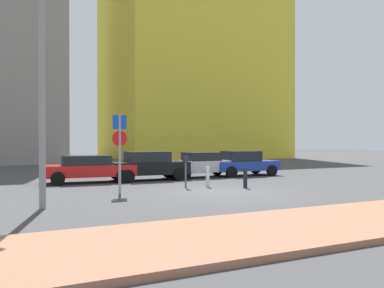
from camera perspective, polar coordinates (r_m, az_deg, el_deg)
ground_plane at (r=15.99m, az=4.19°, el=-6.95°), size 120.00×120.00×0.00m
sidewalk_brick at (r=10.78m, az=22.14°, el=-10.25°), size 40.00×3.44×0.14m
parked_car_red at (r=20.00m, az=-14.81°, el=-3.39°), size 4.52×2.20×1.35m
parked_car_black at (r=20.65m, az=-6.28°, el=-3.07°), size 4.03×2.00×1.50m
parked_car_silver at (r=22.18m, az=1.45°, el=-2.96°), size 4.36×1.97×1.41m
parked_car_blue at (r=23.37m, az=7.43°, el=-2.74°), size 4.04×1.99×1.46m
parking_sign_post at (r=15.42m, az=-10.45°, el=0.02°), size 0.60×0.10×3.09m
parking_meter at (r=17.24m, az=-0.93°, el=-3.38°), size 0.18×0.14×1.40m
street_lamp at (r=13.00m, az=-20.93°, el=12.13°), size 0.70×0.36×8.12m
traffic_bollard_near at (r=17.34m, az=7.74°, el=-4.91°), size 0.18×0.18×0.88m
traffic_bollard_mid at (r=17.55m, az=2.28°, el=-4.76°), size 0.17×0.17×0.93m
building_colorful_midrise at (r=50.60m, az=-0.49°, el=10.91°), size 19.37×17.51×22.40m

